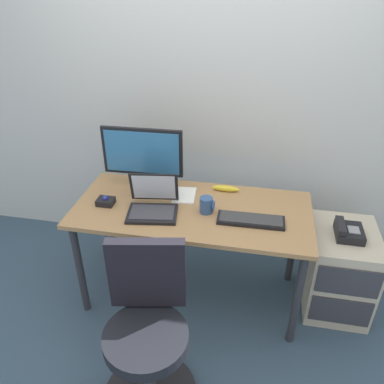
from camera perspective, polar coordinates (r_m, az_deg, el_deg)
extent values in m
plane|color=#364C5D|center=(2.98, 0.00, -14.62)|extent=(8.00, 8.00, 0.00)
cube|color=silver|center=(2.88, 2.77, 16.18)|extent=(6.00, 0.10, 2.80)
cube|color=#A77A4B|center=(2.51, 0.00, -2.65)|extent=(1.53, 0.70, 0.03)
cylinder|color=#2D2D33|center=(2.73, -16.21, -10.93)|extent=(0.05, 0.05, 0.73)
cylinder|color=#2D2D33|center=(2.51, 15.23, -15.11)|extent=(0.05, 0.05, 0.73)
cylinder|color=#2D2D33|center=(3.13, -11.77, -4.15)|extent=(0.05, 0.05, 0.73)
cylinder|color=#2D2D33|center=(2.95, 14.81, -7.10)|extent=(0.05, 0.05, 0.73)
cube|color=beige|center=(2.89, 20.84, -10.66)|extent=(0.42, 0.52, 0.61)
cube|color=#38383D|center=(2.61, 22.11, -12.25)|extent=(0.38, 0.01, 0.21)
cube|color=#38383D|center=(2.78, 21.06, -16.13)|extent=(0.38, 0.01, 0.21)
cube|color=black|center=(2.68, 22.19, -5.57)|extent=(0.17, 0.20, 0.06)
cube|color=black|center=(2.64, 21.12, -4.66)|extent=(0.05, 0.18, 0.04)
cube|color=gray|center=(2.66, 22.77, -5.18)|extent=(0.07, 0.08, 0.01)
cylinder|color=#333338|center=(2.30, -6.43, -24.46)|extent=(0.06, 0.06, 0.42)
cylinder|color=black|center=(2.11, -6.83, -20.72)|extent=(0.44, 0.44, 0.07)
cube|color=black|center=(2.05, -6.68, -11.85)|extent=(0.40, 0.13, 0.42)
cylinder|color=#262628|center=(2.72, -6.95, 0.52)|extent=(0.18, 0.18, 0.01)
cylinder|color=#262628|center=(2.69, -7.03, 1.65)|extent=(0.04, 0.04, 0.11)
cube|color=black|center=(2.59, -7.34, 5.91)|extent=(0.54, 0.04, 0.33)
cube|color=teal|center=(2.58, -7.42, 5.78)|extent=(0.50, 0.02, 0.29)
cube|color=black|center=(2.39, 8.67, -4.15)|extent=(0.41, 0.14, 0.02)
cube|color=#353535|center=(2.39, 8.70, -3.87)|extent=(0.38, 0.12, 0.01)
cube|color=black|center=(2.44, -5.88, -3.21)|extent=(0.34, 0.26, 0.02)
cube|color=#38383D|center=(2.43, -5.90, -2.97)|extent=(0.29, 0.20, 0.00)
cube|color=black|center=(2.49, -5.62, 0.77)|extent=(0.32, 0.11, 0.22)
cube|color=silver|center=(2.49, -5.64, 0.70)|extent=(0.28, 0.09, 0.19)
cube|color=black|center=(2.59, -12.64, -1.38)|extent=(0.11, 0.09, 0.04)
sphere|color=navy|center=(2.58, -12.70, -0.89)|extent=(0.04, 0.04, 0.04)
cylinder|color=#305082|center=(2.44, 2.11, -1.93)|extent=(0.08, 0.08, 0.10)
torus|color=#2F538A|center=(2.43, 3.18, -2.00)|extent=(0.01, 0.07, 0.07)
cube|color=white|center=(2.62, -1.13, -0.50)|extent=(0.17, 0.22, 0.01)
ellipsoid|color=yellow|center=(2.68, 4.97, 0.52)|extent=(0.19, 0.05, 0.04)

